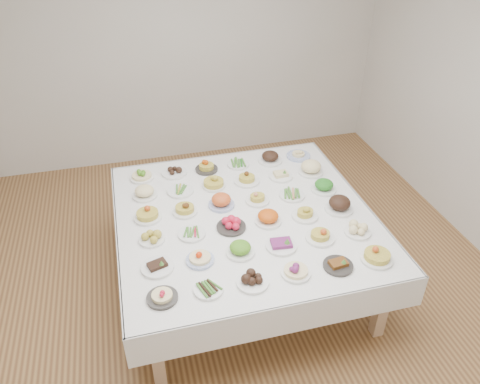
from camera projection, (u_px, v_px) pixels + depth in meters
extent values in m
plane|color=#9B7140|center=(233.00, 278.00, 4.39)|extent=(5.00, 5.00, 0.00)
cube|color=silver|center=(182.00, 51.00, 5.62)|extent=(5.00, 0.02, 2.80)
cube|color=white|center=(244.00, 217.00, 3.99)|extent=(2.13, 2.13, 0.06)
cube|color=white|center=(218.00, 167.00, 4.91)|extent=(2.15, 0.02, 0.28)
cube|color=white|center=(286.00, 320.00, 3.19)|extent=(2.15, 0.02, 0.28)
cube|color=white|center=(357.00, 209.00, 4.28)|extent=(0.02, 2.15, 0.28)
cube|color=white|center=(119.00, 248.00, 3.82)|extent=(0.01, 2.15, 0.28)
cube|color=tan|center=(156.00, 351.00, 3.30)|extent=(0.09, 0.09, 0.69)
cube|color=tan|center=(382.00, 303.00, 3.67)|extent=(0.09, 0.09, 0.69)
cube|color=tan|center=(137.00, 209.00, 4.72)|extent=(0.09, 0.09, 0.69)
cube|color=tan|center=(301.00, 185.00, 5.10)|extent=(0.09, 0.09, 0.69)
cylinder|color=#2D2A28|center=(162.00, 298.00, 3.16)|extent=(0.21, 0.21, 0.02)
cylinder|color=white|center=(209.00, 290.00, 3.23)|extent=(0.21, 0.21, 0.02)
cylinder|color=white|center=(253.00, 283.00, 3.28)|extent=(0.23, 0.23, 0.02)
cylinder|color=white|center=(296.00, 273.00, 3.36)|extent=(0.21, 0.21, 0.02)
cylinder|color=#2D2A28|center=(338.00, 266.00, 3.42)|extent=(0.22, 0.22, 0.02)
cylinder|color=white|center=(376.00, 259.00, 3.49)|extent=(0.24, 0.24, 0.02)
cylinder|color=white|center=(158.00, 268.00, 3.41)|extent=(0.24, 0.24, 0.02)
cylinder|color=#4C66B2|center=(200.00, 260.00, 3.48)|extent=(0.21, 0.21, 0.02)
cylinder|color=white|center=(240.00, 252.00, 3.55)|extent=(0.22, 0.22, 0.02)
cylinder|color=white|center=(281.00, 246.00, 3.61)|extent=(0.24, 0.24, 0.02)
cylinder|color=white|center=(320.00, 238.00, 3.69)|extent=(0.23, 0.23, 0.02)
cylinder|color=white|center=(357.00, 232.00, 3.75)|extent=(0.21, 0.21, 0.02)
cylinder|color=white|center=(152.00, 240.00, 3.68)|extent=(0.20, 0.20, 0.02)
cylinder|color=white|center=(192.00, 234.00, 3.73)|extent=(0.22, 0.22, 0.02)
cylinder|color=#2D2A28|center=(231.00, 227.00, 3.81)|extent=(0.24, 0.24, 0.02)
cylinder|color=white|center=(268.00, 221.00, 3.88)|extent=(0.22, 0.22, 0.02)
cylinder|color=white|center=(305.00, 216.00, 3.93)|extent=(0.22, 0.22, 0.02)
cylinder|color=white|center=(339.00, 209.00, 4.02)|extent=(0.24, 0.24, 0.02)
cylinder|color=white|center=(148.00, 218.00, 3.92)|extent=(0.23, 0.23, 0.02)
cylinder|color=white|center=(185.00, 212.00, 3.99)|extent=(0.21, 0.21, 0.02)
cylinder|color=#4C66B2|center=(221.00, 205.00, 4.07)|extent=(0.22, 0.22, 0.02)
cylinder|color=white|center=(257.00, 201.00, 4.12)|extent=(0.21, 0.21, 0.02)
cylinder|color=white|center=(292.00, 196.00, 4.19)|extent=(0.23, 0.23, 0.02)
cylinder|color=white|center=(323.00, 189.00, 4.27)|extent=(0.23, 0.23, 0.02)
cylinder|color=white|center=(145.00, 196.00, 4.19)|extent=(0.22, 0.22, 0.02)
cylinder|color=white|center=(180.00, 191.00, 4.25)|extent=(0.24, 0.24, 0.02)
cylinder|color=white|center=(214.00, 186.00, 4.32)|extent=(0.21, 0.21, 0.02)
cylinder|color=white|center=(247.00, 181.00, 4.39)|extent=(0.23, 0.23, 0.02)
cylinder|color=white|center=(281.00, 177.00, 4.46)|extent=(0.22, 0.22, 0.02)
cylinder|color=white|center=(310.00, 172.00, 4.53)|extent=(0.24, 0.24, 0.02)
cylinder|color=white|center=(142.00, 178.00, 4.44)|extent=(0.22, 0.22, 0.02)
cylinder|color=white|center=(174.00, 173.00, 4.51)|extent=(0.24, 0.24, 0.02)
cylinder|color=#2D2A28|center=(207.00, 170.00, 4.57)|extent=(0.22, 0.22, 0.02)
cylinder|color=white|center=(238.00, 165.00, 4.65)|extent=(0.21, 0.21, 0.02)
cylinder|color=white|center=(270.00, 161.00, 4.71)|extent=(0.24, 0.24, 0.02)
cylinder|color=#4C66B2|center=(298.00, 156.00, 4.79)|extent=(0.24, 0.24, 0.02)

